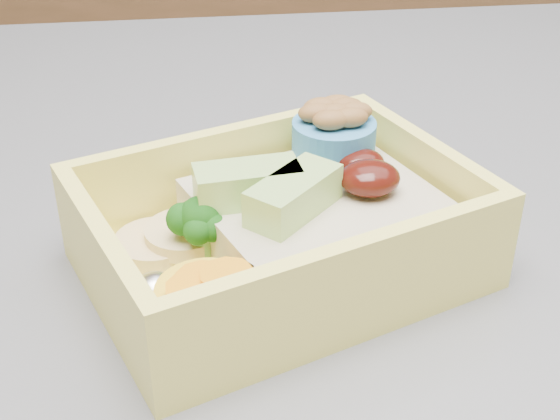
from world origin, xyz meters
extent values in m
cube|color=brown|center=(0.00, 1.20, 0.45)|extent=(3.20, 0.60, 0.90)
cube|color=#323337|center=(0.00, -0.10, 0.90)|extent=(1.24, 0.84, 0.04)
cube|color=#FFF169|center=(0.10, -0.10, 0.92)|extent=(0.22, 0.19, 0.01)
cube|color=#FFF169|center=(0.08, -0.04, 0.95)|extent=(0.17, 0.07, 0.04)
cube|color=#FFF169|center=(0.12, -0.15, 0.95)|extent=(0.17, 0.07, 0.04)
cube|color=#FFF169|center=(0.18, -0.07, 0.95)|extent=(0.05, 0.11, 0.04)
cube|color=#FFF169|center=(0.02, -0.13, 0.95)|extent=(0.05, 0.11, 0.04)
cube|color=tan|center=(0.12, -0.09, 0.94)|extent=(0.14, 0.13, 0.03)
ellipsoid|color=#370C08|center=(0.14, -0.09, 0.96)|extent=(0.04, 0.03, 0.02)
ellipsoid|color=#370C08|center=(0.14, -0.07, 0.96)|extent=(0.03, 0.03, 0.01)
cube|color=#A7D770|center=(0.11, -0.10, 0.97)|extent=(0.05, 0.05, 0.02)
cube|color=#A7D770|center=(0.08, -0.09, 0.97)|extent=(0.05, 0.03, 0.02)
cylinder|color=#70AB5C|center=(0.06, -0.10, 0.94)|extent=(0.01, 0.01, 0.02)
sphere|color=#154E11|center=(0.06, -0.10, 0.95)|extent=(0.02, 0.02, 0.02)
sphere|color=#154E11|center=(0.07, -0.09, 0.95)|extent=(0.02, 0.02, 0.02)
sphere|color=#154E11|center=(0.05, -0.09, 0.95)|extent=(0.02, 0.02, 0.02)
sphere|color=#154E11|center=(0.07, -0.10, 0.95)|extent=(0.01, 0.01, 0.01)
sphere|color=#154E11|center=(0.06, -0.10, 0.95)|extent=(0.01, 0.01, 0.01)
sphere|color=#154E11|center=(0.06, -0.09, 0.95)|extent=(0.01, 0.01, 0.01)
cylinder|color=yellow|center=(0.06, -0.14, 0.94)|extent=(0.04, 0.04, 0.02)
cylinder|color=orange|center=(0.06, -0.14, 0.95)|extent=(0.02, 0.02, 0.00)
cylinder|color=orange|center=(0.06, -0.15, 0.95)|extent=(0.02, 0.02, 0.00)
cylinder|color=orange|center=(0.07, -0.15, 0.95)|extent=(0.02, 0.02, 0.00)
cylinder|color=tan|center=(0.04, -0.08, 0.93)|extent=(0.04, 0.04, 0.01)
cylinder|color=tan|center=(0.05, -0.08, 0.94)|extent=(0.04, 0.04, 0.01)
ellipsoid|color=silver|center=(0.07, -0.06, 0.94)|extent=(0.02, 0.02, 0.02)
ellipsoid|color=silver|center=(0.04, -0.13, 0.94)|extent=(0.02, 0.02, 0.02)
cylinder|color=#3B8BCA|center=(0.13, -0.05, 0.97)|extent=(0.04, 0.04, 0.02)
ellipsoid|color=brown|center=(0.13, -0.05, 0.98)|extent=(0.02, 0.02, 0.01)
ellipsoid|color=brown|center=(0.14, -0.04, 0.98)|extent=(0.02, 0.02, 0.01)
ellipsoid|color=brown|center=(0.12, -0.05, 0.98)|extent=(0.02, 0.02, 0.01)
ellipsoid|color=brown|center=(0.14, -0.05, 0.98)|extent=(0.02, 0.02, 0.01)
ellipsoid|color=brown|center=(0.13, -0.06, 0.98)|extent=(0.02, 0.02, 0.01)
ellipsoid|color=brown|center=(0.14, -0.05, 0.98)|extent=(0.02, 0.02, 0.01)
ellipsoid|color=brown|center=(0.13, -0.04, 0.98)|extent=(0.02, 0.02, 0.01)
ellipsoid|color=brown|center=(0.14, -0.04, 0.98)|extent=(0.02, 0.02, 0.01)
camera|label=1|loc=(0.06, -0.41, 1.15)|focal=50.00mm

